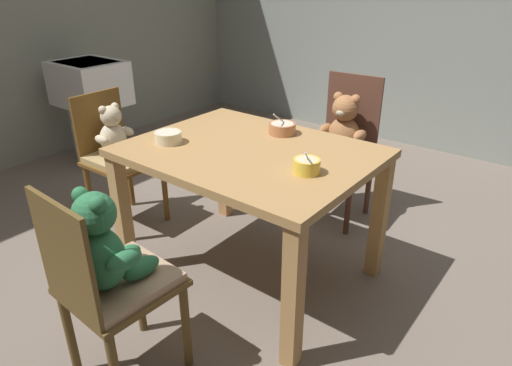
{
  "coord_description": "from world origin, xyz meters",
  "views": [
    {
      "loc": [
        1.3,
        -1.62,
        1.53
      ],
      "look_at": [
        0.0,
        0.05,
        0.53
      ],
      "focal_mm": 31.66,
      "sensor_mm": 36.0,
      "label": 1
    }
  ],
  "objects_px": {
    "teddy_chair_near_left": "(117,148)",
    "porridge_bowl_cream_near_left": "(168,137)",
    "teddy_chair_far_center": "(343,136)",
    "porridge_bowl_terracotta_far_center": "(282,128)",
    "sink_basin": "(92,98)",
    "dining_table": "(250,169)",
    "teddy_chair_near_front": "(107,264)",
    "porridge_bowl_yellow_near_right": "(307,166)"
  },
  "relations": [
    {
      "from": "teddy_chair_near_left",
      "to": "teddy_chair_near_front",
      "type": "bearing_deg",
      "value": -39.07
    },
    {
      "from": "dining_table",
      "to": "porridge_bowl_cream_near_left",
      "type": "bearing_deg",
      "value": -154.01
    },
    {
      "from": "teddy_chair_near_left",
      "to": "sink_basin",
      "type": "distance_m",
      "value": 1.15
    },
    {
      "from": "porridge_bowl_yellow_near_right",
      "to": "sink_basin",
      "type": "xyz_separation_m",
      "value": [
        -2.42,
        0.52,
        -0.2
      ]
    },
    {
      "from": "teddy_chair_near_left",
      "to": "teddy_chair_near_front",
      "type": "distance_m",
      "value": 1.34
    },
    {
      "from": "porridge_bowl_terracotta_far_center",
      "to": "teddy_chair_near_left",
      "type": "bearing_deg",
      "value": -160.99
    },
    {
      "from": "dining_table",
      "to": "porridge_bowl_cream_near_left",
      "type": "distance_m",
      "value": 0.45
    },
    {
      "from": "porridge_bowl_terracotta_far_center",
      "to": "sink_basin",
      "type": "height_order",
      "value": "porridge_bowl_terracotta_far_center"
    },
    {
      "from": "teddy_chair_near_front",
      "to": "porridge_bowl_terracotta_far_center",
      "type": "xyz_separation_m",
      "value": [
        -0.04,
        1.17,
        0.21
      ]
    },
    {
      "from": "teddy_chair_near_left",
      "to": "porridge_bowl_yellow_near_right",
      "type": "bearing_deg",
      "value": -1.63
    },
    {
      "from": "teddy_chair_near_left",
      "to": "porridge_bowl_terracotta_far_center",
      "type": "xyz_separation_m",
      "value": [
        1.02,
        0.35,
        0.25
      ]
    },
    {
      "from": "teddy_chair_near_front",
      "to": "porridge_bowl_cream_near_left",
      "type": "height_order",
      "value": "teddy_chair_near_front"
    },
    {
      "from": "teddy_chair_far_center",
      "to": "sink_basin",
      "type": "xyz_separation_m",
      "value": [
        -2.1,
        -0.44,
        -0.0
      ]
    },
    {
      "from": "dining_table",
      "to": "teddy_chair_near_front",
      "type": "xyz_separation_m",
      "value": [
        0.04,
        -0.88,
        -0.07
      ]
    },
    {
      "from": "teddy_chair_near_left",
      "to": "porridge_bowl_terracotta_far_center",
      "type": "bearing_deg",
      "value": 17.69
    },
    {
      "from": "dining_table",
      "to": "porridge_bowl_cream_near_left",
      "type": "xyz_separation_m",
      "value": [
        -0.38,
        -0.19,
        0.14
      ]
    },
    {
      "from": "porridge_bowl_terracotta_far_center",
      "to": "sink_basin",
      "type": "distance_m",
      "value": 2.06
    },
    {
      "from": "teddy_chair_near_front",
      "to": "dining_table",
      "type": "bearing_deg",
      "value": 4.81
    },
    {
      "from": "teddy_chair_far_center",
      "to": "dining_table",
      "type": "bearing_deg",
      "value": -6.48
    },
    {
      "from": "teddy_chair_far_center",
      "to": "porridge_bowl_cream_near_left",
      "type": "height_order",
      "value": "teddy_chair_far_center"
    },
    {
      "from": "dining_table",
      "to": "porridge_bowl_terracotta_far_center",
      "type": "distance_m",
      "value": 0.32
    },
    {
      "from": "teddy_chair_far_center",
      "to": "porridge_bowl_yellow_near_right",
      "type": "height_order",
      "value": "teddy_chair_far_center"
    },
    {
      "from": "teddy_chair_near_left",
      "to": "porridge_bowl_cream_near_left",
      "type": "bearing_deg",
      "value": -12.09
    },
    {
      "from": "teddy_chair_far_center",
      "to": "porridge_bowl_yellow_near_right",
      "type": "xyz_separation_m",
      "value": [
        0.32,
        -0.97,
        0.2
      ]
    },
    {
      "from": "sink_basin",
      "to": "porridge_bowl_yellow_near_right",
      "type": "bearing_deg",
      "value": -12.17
    },
    {
      "from": "dining_table",
      "to": "teddy_chair_near_left",
      "type": "xyz_separation_m",
      "value": [
        -1.02,
        -0.06,
        -0.11
      ]
    },
    {
      "from": "teddy_chair_near_left",
      "to": "teddy_chair_far_center",
      "type": "distance_m",
      "value": 1.44
    },
    {
      "from": "porridge_bowl_yellow_near_right",
      "to": "sink_basin",
      "type": "distance_m",
      "value": 2.49
    },
    {
      "from": "teddy_chair_near_front",
      "to": "sink_basin",
      "type": "height_order",
      "value": "teddy_chair_near_front"
    },
    {
      "from": "porridge_bowl_terracotta_far_center",
      "to": "dining_table",
      "type": "bearing_deg",
      "value": -88.77
    },
    {
      "from": "teddy_chair_far_center",
      "to": "porridge_bowl_terracotta_far_center",
      "type": "xyz_separation_m",
      "value": [
        -0.06,
        -0.61,
        0.2
      ]
    },
    {
      "from": "porridge_bowl_terracotta_far_center",
      "to": "sink_basin",
      "type": "relative_size",
      "value": 0.18
    },
    {
      "from": "teddy_chair_far_center",
      "to": "sink_basin",
      "type": "bearing_deg",
      "value": -81.31
    },
    {
      "from": "porridge_bowl_cream_near_left",
      "to": "porridge_bowl_terracotta_far_center",
      "type": "height_order",
      "value": "porridge_bowl_terracotta_far_center"
    },
    {
      "from": "teddy_chair_near_front",
      "to": "porridge_bowl_yellow_near_right",
      "type": "bearing_deg",
      "value": -20.13
    },
    {
      "from": "teddy_chair_far_center",
      "to": "porridge_bowl_yellow_near_right",
      "type": "distance_m",
      "value": 1.04
    },
    {
      "from": "dining_table",
      "to": "teddy_chair_near_left",
      "type": "distance_m",
      "value": 1.03
    },
    {
      "from": "teddy_chair_near_left",
      "to": "porridge_bowl_cream_near_left",
      "type": "xyz_separation_m",
      "value": [
        0.64,
        -0.12,
        0.25
      ]
    },
    {
      "from": "porridge_bowl_cream_near_left",
      "to": "sink_basin",
      "type": "distance_m",
      "value": 1.8
    },
    {
      "from": "teddy_chair_near_front",
      "to": "porridge_bowl_terracotta_far_center",
      "type": "bearing_deg",
      "value": 4.54
    },
    {
      "from": "teddy_chair_near_front",
      "to": "porridge_bowl_cream_near_left",
      "type": "xyz_separation_m",
      "value": [
        -0.42,
        0.7,
        0.2
      ]
    },
    {
      "from": "sink_basin",
      "to": "dining_table",
      "type": "bearing_deg",
      "value": -12.39
    }
  ]
}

